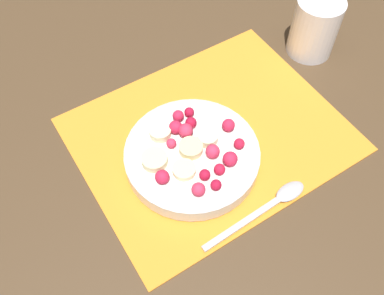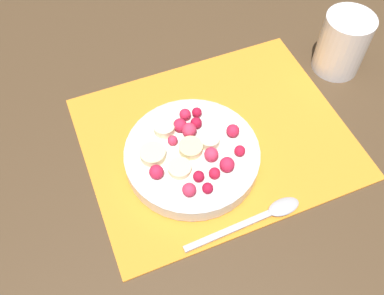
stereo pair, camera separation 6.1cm
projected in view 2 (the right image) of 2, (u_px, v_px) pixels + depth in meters
ground_plane at (216, 138)px, 0.67m from camera, size 3.00×3.00×0.00m
placemat at (216, 137)px, 0.67m from camera, size 0.40×0.33×0.01m
fruit_bowl at (192, 154)px, 0.63m from camera, size 0.20×0.20×0.05m
spoon at (266, 214)px, 0.59m from camera, size 0.18×0.03×0.01m
drinking_glass at (343, 44)px, 0.72m from camera, size 0.08×0.08×0.11m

